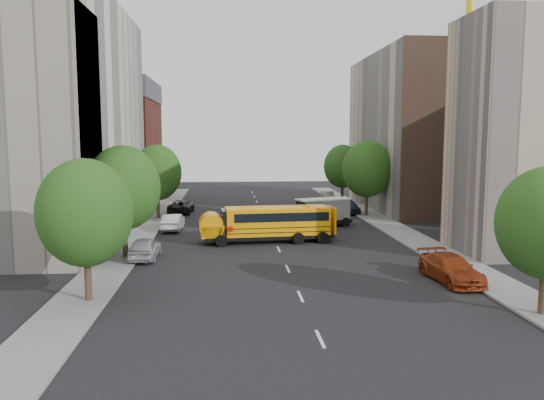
{
  "coord_description": "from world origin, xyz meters",
  "views": [
    {
      "loc": [
        -3.83,
        -41.18,
        8.44
      ],
      "look_at": [
        -0.17,
        2.0,
        3.3
      ],
      "focal_mm": 35.0,
      "sensor_mm": 36.0,
      "label": 1
    }
  ],
  "objects": [
    {
      "name": "parked_car_4",
      "position": [
        9.6,
        16.51,
        0.78
      ],
      "size": [
        2.2,
        4.7,
        1.56
      ],
      "primitive_type": "imported",
      "rotation": [
        0.0,
        0.0,
        0.08
      ],
      "color": "#363258",
      "rests_on": "ground"
    },
    {
      "name": "parked_car_2",
      "position": [
        -9.01,
        18.3,
        0.74
      ],
      "size": [
        2.83,
        5.48,
        1.48
      ],
      "primitive_type": "imported",
      "rotation": [
        0.0,
        0.0,
        3.07
      ],
      "color": "black",
      "rests_on": "ground"
    },
    {
      "name": "tower_crane",
      "position": [
        30.25,
        28.0,
        24.48
      ],
      "size": [
        28.5,
        1.2,
        35.75
      ],
      "color": "gold",
      "rests_on": "ground"
    },
    {
      "name": "school_bus",
      "position": [
        -0.63,
        0.85,
        1.64
      ],
      "size": [
        10.55,
        3.28,
        2.93
      ],
      "rotation": [
        0.0,
        0.0,
        0.08
      ],
      "color": "black",
      "rests_on": "ground"
    },
    {
      "name": "building_right_sidewall",
      "position": [
        18.0,
        9.0,
        9.0
      ],
      "size": [
        10.1,
        0.3,
        18.0
      ],
      "primitive_type": "cube",
      "color": "brown",
      "rests_on": "ground"
    },
    {
      "name": "sidewalk_right",
      "position": [
        11.5,
        5.0,
        0.06
      ],
      "size": [
        3.0,
        80.0,
        0.12
      ],
      "primitive_type": "cube",
      "color": "slate",
      "rests_on": "ground"
    },
    {
      "name": "building_left_redbrick",
      "position": [
        -18.0,
        28.0,
        6.5
      ],
      "size": [
        10.0,
        15.0,
        13.0
      ],
      "primitive_type": "cube",
      "color": "maroon",
      "rests_on": "ground"
    },
    {
      "name": "building_left_cream",
      "position": [
        -18.0,
        6.0,
        10.0
      ],
      "size": [
        10.0,
        26.0,
        20.0
      ],
      "primitive_type": "cube",
      "color": "beige",
      "rests_on": "ground"
    },
    {
      "name": "parked_car_1",
      "position": [
        -8.8,
        7.12,
        0.75
      ],
      "size": [
        1.79,
        4.65,
        1.51
      ],
      "primitive_type": "imported",
      "rotation": [
        0.0,
        0.0,
        3.1
      ],
      "color": "silver",
      "rests_on": "ground"
    },
    {
      "name": "building_right_near",
      "position": [
        18.0,
        -4.5,
        8.5
      ],
      "size": [
        10.0,
        7.0,
        17.0
      ],
      "primitive_type": "cube",
      "color": "tan",
      "rests_on": "ground"
    },
    {
      "name": "building_right_far",
      "position": [
        18.0,
        20.0,
        9.0
      ],
      "size": [
        10.0,
        22.0,
        18.0
      ],
      "primitive_type": "cube",
      "color": "#B3A48B",
      "rests_on": "ground"
    },
    {
      "name": "street_tree_4",
      "position": [
        11.0,
        14.0,
        5.08
      ],
      "size": [
        5.25,
        5.25,
        8.1
      ],
      "color": "#38281C",
      "rests_on": "ground"
    },
    {
      "name": "safari_truck",
      "position": [
        4.79,
        7.79,
        1.41
      ],
      "size": [
        6.6,
        4.17,
        2.67
      ],
      "rotation": [
        0.0,
        0.0,
        0.35
      ],
      "color": "black",
      "rests_on": "ground"
    },
    {
      "name": "street_tree_0",
      "position": [
        -11.0,
        -14.0,
        4.64
      ],
      "size": [
        4.8,
        4.8,
        7.41
      ],
      "color": "#38281C",
      "rests_on": "ground"
    },
    {
      "name": "ground",
      "position": [
        0.0,
        0.0,
        0.0
      ],
      "size": [
        120.0,
        120.0,
        0.0
      ],
      "primitive_type": "plane",
      "color": "black",
      "rests_on": "ground"
    },
    {
      "name": "building_left_near",
      "position": [
        -18.0,
        -4.5,
        8.5
      ],
      "size": [
        10.0,
        7.0,
        17.0
      ],
      "primitive_type": "cube",
      "color": "#B3A48B",
      "rests_on": "ground"
    },
    {
      "name": "parked_car_0",
      "position": [
        -9.6,
        -4.33,
        0.78
      ],
      "size": [
        1.94,
        4.6,
        1.55
      ],
      "primitive_type": "imported",
      "rotation": [
        0.0,
        0.0,
        3.12
      ],
      "color": "#A9A9B0",
      "rests_on": "ground"
    },
    {
      "name": "lane_markings",
      "position": [
        0.0,
        10.0,
        0.01
      ],
      "size": [
        0.15,
        64.0,
        0.01
      ],
      "primitive_type": "cube",
      "color": "silver",
      "rests_on": "ground"
    },
    {
      "name": "street_tree_5",
      "position": [
        11.0,
        26.0,
        4.7
      ],
      "size": [
        4.86,
        4.86,
        7.51
      ],
      "color": "#38281C",
      "rests_on": "ground"
    },
    {
      "name": "street_tree_2",
      "position": [
        -11.0,
        14.0,
        4.83
      ],
      "size": [
        4.99,
        4.99,
        7.71
      ],
      "color": "#38281C",
      "rests_on": "ground"
    },
    {
      "name": "parked_car_3",
      "position": [
        9.22,
        -11.77,
        0.78
      ],
      "size": [
        2.64,
        5.52,
        1.55
      ],
      "primitive_type": "imported",
      "rotation": [
        0.0,
        0.0,
        0.09
      ],
      "color": "maroon",
      "rests_on": "ground"
    },
    {
      "name": "parked_car_5",
      "position": [
        9.49,
        27.8,
        0.65
      ],
      "size": [
        1.39,
        3.93,
        1.29
      ],
      "primitive_type": "imported",
      "rotation": [
        0.0,
        0.0,
        0.0
      ],
      "color": "#9C9D98",
      "rests_on": "ground"
    },
    {
      "name": "street_tree_1",
      "position": [
        -11.0,
        -4.0,
        4.95
      ],
      "size": [
        5.12,
        5.12,
        7.9
      ],
      "color": "#38281C",
      "rests_on": "ground"
    },
    {
      "name": "sidewalk_left",
      "position": [
        -11.5,
        5.0,
        0.06
      ],
      "size": [
        3.0,
        80.0,
        0.12
      ],
      "primitive_type": "cube",
      "color": "slate",
      "rests_on": "ground"
    }
  ]
}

